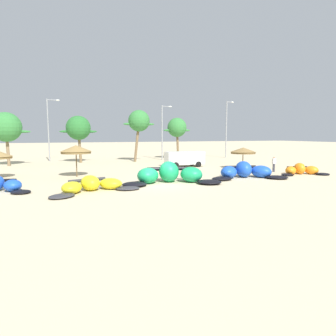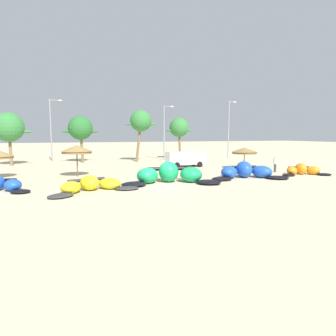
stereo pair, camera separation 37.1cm
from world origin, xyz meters
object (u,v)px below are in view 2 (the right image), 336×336
(kite_left_of_center, at_px, (170,175))
(palm_left, at_px, (9,127))
(kite_right_of_center, at_px, (302,170))
(person_near_kites, at_px, (275,164))
(palm_center_left, at_px, (141,121))
(lamppost_east_center, at_px, (165,129))
(palm_center_right, at_px, (179,128))
(kite_left, at_px, (91,185))
(parked_van, at_px, (185,158))
(palm_left_of_gap, at_px, (80,128))
(lamppost_east, at_px, (229,127))
(kite_center, at_px, (246,172))
(beach_umbrella_near_palms, at_px, (244,151))
(beach_umbrella_middle, at_px, (77,149))
(lamppost_west_center, at_px, (52,127))

(kite_left_of_center, relative_size, palm_left, 1.22)
(kite_right_of_center, distance_m, person_near_kites, 2.82)
(palm_center_left, bearing_deg, lamppost_east_center, 18.29)
(palm_center_left, height_order, lamppost_east_center, lamppost_east_center)
(palm_center_left, bearing_deg, palm_center_right, 18.12)
(kite_left, distance_m, palm_center_left, 22.83)
(kite_left_of_center, height_order, parked_van, parked_van)
(parked_van, bearing_deg, kite_left_of_center, -119.13)
(palm_left, distance_m, palm_left_of_gap, 8.72)
(kite_left, xyz_separation_m, lamppost_east, (24.50, 21.89, 4.83))
(kite_center, xyz_separation_m, beach_umbrella_near_palms, (3.99, 6.01, 1.52))
(palm_center_right, relative_size, lamppost_east, 0.70)
(palm_left_of_gap, relative_size, palm_center_right, 0.99)
(kite_left, distance_m, palm_left, 22.26)
(palm_left, xyz_separation_m, lamppost_east_center, (21.10, 1.46, -0.09))
(lamppost_east, bearing_deg, kite_left_of_center, -131.54)
(lamppost_east_center, height_order, lamppost_east, lamppost_east)
(kite_left, xyz_separation_m, palm_center_right, (15.69, 22.59, 4.57))
(beach_umbrella_middle, distance_m, person_near_kites, 20.02)
(palm_left_of_gap, distance_m, lamppost_east, 23.98)
(kite_left, bearing_deg, beach_umbrella_near_palms, 22.93)
(palm_left_of_gap, distance_m, lamppost_west_center, 5.26)
(palm_left_of_gap, bearing_deg, kite_center, -56.88)
(beach_umbrella_near_palms, relative_size, palm_center_right, 0.44)
(palm_center_left, distance_m, palm_center_right, 7.26)
(palm_left_of_gap, bearing_deg, parked_van, -40.32)
(lamppost_west_center, bearing_deg, beach_umbrella_near_palms, -40.21)
(palm_center_left, relative_size, palm_center_right, 1.13)
(kite_left_of_center, relative_size, palm_center_left, 1.09)
(kite_right_of_center, relative_size, palm_left, 0.75)
(beach_umbrella_middle, bearing_deg, lamppost_east_center, 46.25)
(kite_left_of_center, xyz_separation_m, kite_center, (7.34, 0.08, -0.09))
(palm_left, xyz_separation_m, palm_left_of_gap, (8.62, 1.30, -0.01))
(person_near_kites, xyz_separation_m, lamppost_west_center, (-22.33, 21.23, 4.23))
(person_near_kites, distance_m, palm_center_right, 19.40)
(kite_right_of_center, xyz_separation_m, palm_left_of_gap, (-19.63, 20.19, 4.35))
(lamppost_west_center, bearing_deg, lamppost_east_center, -11.92)
(kite_left, distance_m, palm_left_of_gap, 22.01)
(kite_left_of_center, distance_m, lamppost_east_center, 21.81)
(kite_center, height_order, parked_van, parked_van)
(lamppost_west_center, bearing_deg, palm_left, -134.37)
(kite_left, distance_m, lamppost_east, 33.21)
(kite_left, bearing_deg, person_near_kites, 11.68)
(kite_left, distance_m, beach_umbrella_near_palms, 19.22)
(lamppost_east_center, bearing_deg, kite_left, -120.89)
(palm_left_of_gap, distance_m, lamppost_east_center, 12.48)
(kite_right_of_center, bearing_deg, palm_left_of_gap, 134.20)
(kite_left_of_center, distance_m, lamppost_west_center, 26.04)
(beach_umbrella_near_palms, bearing_deg, palm_center_right, 97.33)
(beach_umbrella_near_palms, relative_size, palm_left_of_gap, 0.45)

